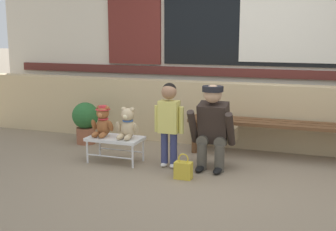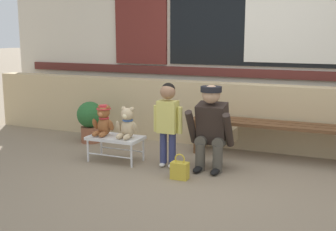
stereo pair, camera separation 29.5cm
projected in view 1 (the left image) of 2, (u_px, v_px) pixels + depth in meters
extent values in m
plane|color=#84725B|center=(211.00, 179.00, 4.61)|extent=(60.00, 60.00, 0.00)
cube|color=tan|center=(239.00, 115.00, 5.85)|extent=(7.88, 0.25, 0.85)
cube|color=beige|center=(249.00, 17.00, 6.09)|extent=(8.05, 0.20, 3.43)
cube|color=#56231E|center=(245.00, 73.00, 6.12)|extent=(7.40, 0.04, 0.12)
cube|color=black|center=(247.00, 14.00, 5.98)|extent=(2.40, 0.03, 1.40)
cube|color=silver|center=(289.00, 13.00, 5.78)|extent=(1.30, 0.02, 1.29)
cube|color=maroon|center=(134.00, 15.00, 6.54)|extent=(0.84, 0.05, 1.43)
cube|color=brown|center=(273.00, 126.00, 5.21)|extent=(2.10, 0.11, 0.04)
cube|color=brown|center=(275.00, 123.00, 5.34)|extent=(2.10, 0.11, 0.04)
cube|color=brown|center=(276.00, 121.00, 5.47)|extent=(2.10, 0.11, 0.04)
cylinder|color=brown|center=(194.00, 137.00, 5.58)|extent=(0.07, 0.07, 0.40)
cylinder|color=brown|center=(201.00, 133.00, 5.83)|extent=(0.07, 0.07, 0.40)
cube|color=silver|center=(115.00, 139.00, 5.16)|extent=(0.64, 0.36, 0.04)
cylinder|color=silver|center=(87.00, 152.00, 5.14)|extent=(0.02, 0.02, 0.26)
cylinder|color=silver|center=(100.00, 146.00, 5.42)|extent=(0.02, 0.02, 0.26)
cylinder|color=silver|center=(133.00, 157.00, 4.95)|extent=(0.02, 0.02, 0.26)
cylinder|color=silver|center=(143.00, 150.00, 5.22)|extent=(0.02, 0.02, 0.26)
cylinder|color=silver|center=(110.00, 157.00, 5.05)|extent=(0.58, 0.02, 0.02)
cylinder|color=silver|center=(121.00, 150.00, 5.33)|extent=(0.58, 0.02, 0.02)
ellipsoid|color=#93562D|center=(104.00, 127.00, 5.20)|extent=(0.17, 0.14, 0.22)
sphere|color=#93562D|center=(103.00, 113.00, 5.16)|extent=(0.15, 0.15, 0.15)
sphere|color=#C87B48|center=(101.00, 115.00, 5.12)|extent=(0.06, 0.06, 0.06)
sphere|color=#93562D|center=(99.00, 108.00, 5.18)|extent=(0.06, 0.06, 0.06)
ellipsoid|color=#93562D|center=(94.00, 125.00, 5.21)|extent=(0.06, 0.11, 0.16)
ellipsoid|color=#93562D|center=(95.00, 135.00, 5.13)|extent=(0.06, 0.15, 0.06)
sphere|color=#93562D|center=(107.00, 108.00, 5.14)|extent=(0.06, 0.06, 0.06)
ellipsoid|color=#93562D|center=(111.00, 126.00, 5.14)|extent=(0.06, 0.11, 0.16)
ellipsoid|color=#93562D|center=(103.00, 135.00, 5.10)|extent=(0.06, 0.15, 0.06)
torus|color=red|center=(103.00, 119.00, 5.18)|extent=(0.13, 0.13, 0.02)
cylinder|color=red|center=(103.00, 109.00, 5.16)|extent=(0.17, 0.17, 0.01)
cylinder|color=red|center=(103.00, 107.00, 5.16)|extent=(0.10, 0.10, 0.04)
ellipsoid|color=#CCB289|center=(128.00, 129.00, 5.10)|extent=(0.17, 0.14, 0.22)
sphere|color=#CCB289|center=(128.00, 115.00, 5.06)|extent=(0.15, 0.15, 0.15)
sphere|color=#FFEEBB|center=(126.00, 117.00, 5.01)|extent=(0.06, 0.06, 0.06)
sphere|color=#CCB289|center=(124.00, 109.00, 5.07)|extent=(0.06, 0.06, 0.06)
ellipsoid|color=#CCB289|center=(118.00, 127.00, 5.10)|extent=(0.06, 0.11, 0.16)
ellipsoid|color=#CCB289|center=(120.00, 137.00, 5.02)|extent=(0.06, 0.15, 0.06)
sphere|color=#CCB289|center=(132.00, 110.00, 5.04)|extent=(0.06, 0.06, 0.06)
ellipsoid|color=#CCB289|center=(136.00, 128.00, 5.03)|extent=(0.06, 0.11, 0.16)
ellipsoid|color=#CCB289|center=(128.00, 137.00, 4.99)|extent=(0.06, 0.15, 0.06)
torus|color=#335699|center=(128.00, 121.00, 5.07)|extent=(0.13, 0.13, 0.02)
cylinder|color=navy|center=(164.00, 148.00, 5.00)|extent=(0.08, 0.08, 0.36)
ellipsoid|color=silver|center=(164.00, 165.00, 5.02)|extent=(0.07, 0.12, 0.05)
cylinder|color=navy|center=(174.00, 148.00, 4.96)|extent=(0.08, 0.08, 0.36)
ellipsoid|color=silver|center=(173.00, 166.00, 4.98)|extent=(0.07, 0.12, 0.05)
cube|color=#DBD166|center=(169.00, 117.00, 4.91)|extent=(0.22, 0.15, 0.36)
cylinder|color=#DBD166|center=(157.00, 118.00, 4.97)|extent=(0.06, 0.06, 0.30)
cylinder|color=#DBD166|center=(181.00, 120.00, 4.87)|extent=(0.06, 0.06, 0.30)
sphere|color=#9E7051|center=(169.00, 92.00, 4.86)|extent=(0.17, 0.17, 0.17)
sphere|color=black|center=(169.00, 90.00, 4.87)|extent=(0.16, 0.16, 0.16)
cylinder|color=#4C473D|center=(202.00, 156.00, 4.89)|extent=(0.11, 0.11, 0.30)
cylinder|color=#4C473D|center=(205.00, 139.00, 4.99)|extent=(0.13, 0.32, 0.13)
ellipsoid|color=black|center=(200.00, 169.00, 4.84)|extent=(0.09, 0.20, 0.06)
cylinder|color=#4C473D|center=(219.00, 158.00, 4.83)|extent=(0.11, 0.11, 0.30)
cylinder|color=#4C473D|center=(223.00, 140.00, 4.92)|extent=(0.13, 0.32, 0.13)
ellipsoid|color=black|center=(217.00, 171.00, 4.78)|extent=(0.09, 0.20, 0.06)
cube|color=#2D231E|center=(214.00, 123.00, 4.89)|extent=(0.32, 0.30, 0.47)
cylinder|color=#2D231E|center=(193.00, 126.00, 4.88)|extent=(0.08, 0.28, 0.40)
cylinder|color=#2D231E|center=(230.00, 129.00, 4.74)|extent=(0.08, 0.28, 0.40)
sphere|color=tan|center=(213.00, 94.00, 4.77)|extent=(0.20, 0.20, 0.20)
cylinder|color=black|center=(213.00, 89.00, 4.76)|extent=(0.23, 0.23, 0.06)
cube|color=brown|center=(232.00, 134.00, 4.94)|extent=(0.10, 0.22, 0.16)
cube|color=gold|center=(183.00, 170.00, 4.60)|extent=(0.18, 0.11, 0.18)
torus|color=gold|center=(183.00, 159.00, 4.57)|extent=(0.11, 0.01, 0.11)
cylinder|color=brown|center=(86.00, 135.00, 6.06)|extent=(0.26, 0.26, 0.22)
sphere|color=#28602D|center=(85.00, 115.00, 6.01)|extent=(0.36, 0.36, 0.36)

